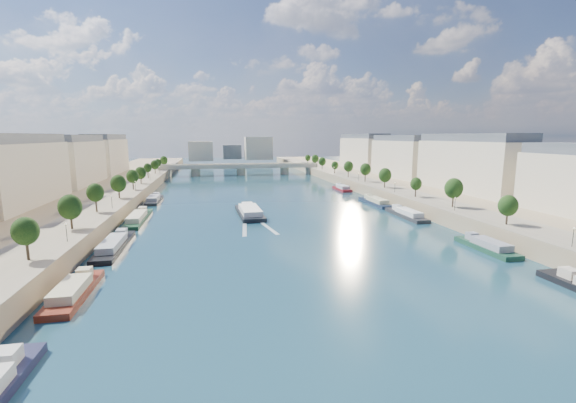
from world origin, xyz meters
name	(u,v)px	position (x,y,z in m)	size (l,w,h in m)	color
ground	(263,203)	(0.00, 100.00, 0.00)	(700.00, 700.00, 0.00)	#0B2833
quay_left	(78,203)	(-72.00, 100.00, 2.50)	(44.00, 520.00, 5.00)	#9E8460
quay_right	(419,192)	(72.00, 100.00, 2.50)	(44.00, 520.00, 5.00)	#9E8460
pave_left	(119,195)	(-57.00, 100.00, 5.05)	(14.00, 520.00, 0.10)	gray
pave_right	(388,187)	(57.00, 100.00, 5.05)	(14.00, 520.00, 0.10)	gray
trees_left	(124,181)	(-55.00, 102.00, 10.48)	(4.80, 268.80, 8.26)	#382B1E
trees_right	(375,173)	(55.00, 110.00, 10.48)	(4.80, 268.80, 8.26)	#382B1E
lamps_left	(125,191)	(-52.50, 90.00, 7.78)	(0.36, 200.36, 4.28)	black
lamps_right	(375,180)	(52.50, 105.00, 7.78)	(0.36, 200.36, 4.28)	black
buildings_left	(50,165)	(-85.00, 112.00, 16.45)	(16.00, 226.00, 23.20)	beige
buildings_right	(432,160)	(85.00, 112.00, 16.45)	(16.00, 226.00, 23.20)	beige
skyline	(236,150)	(3.19, 319.52, 14.66)	(79.00, 42.00, 22.00)	beige
bridge	(241,168)	(0.00, 219.58, 5.08)	(112.00, 12.00, 8.15)	#C1B79E
tour_barge	(250,212)	(-8.07, 75.47, 1.02)	(8.74, 27.57, 3.75)	black
wake	(255,225)	(-8.07, 58.86, 0.02)	(10.76, 26.01, 0.04)	silver
moored_barges_left	(119,240)	(-45.50, 45.37, 0.84)	(5.00, 153.42, 3.60)	#191B39
moored_barges_right	(415,218)	(45.50, 55.62, 0.84)	(5.00, 160.18, 3.60)	black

